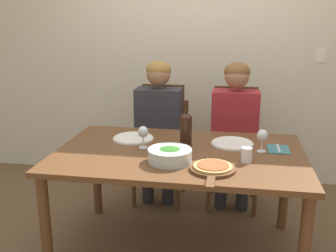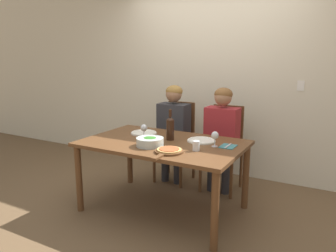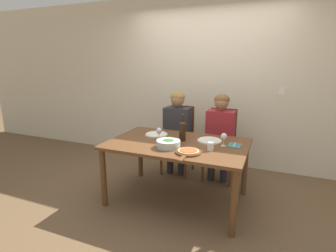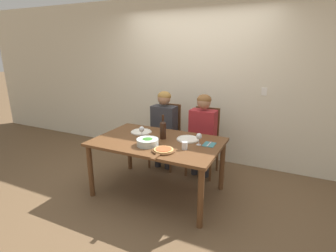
{
  "view_description": "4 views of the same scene",
  "coord_description": "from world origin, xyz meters",
  "px_view_note": "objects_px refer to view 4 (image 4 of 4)",
  "views": [
    {
      "loc": [
        0.33,
        -2.41,
        1.59
      ],
      "look_at": [
        -0.09,
        0.09,
        0.89
      ],
      "focal_mm": 42.0,
      "sensor_mm": 36.0,
      "label": 1
    },
    {
      "loc": [
        1.61,
        -2.8,
        1.6
      ],
      "look_at": [
        0.06,
        -0.01,
        0.91
      ],
      "focal_mm": 35.0,
      "sensor_mm": 36.0,
      "label": 2
    },
    {
      "loc": [
        1.03,
        -2.77,
        1.68
      ],
      "look_at": [
        -0.11,
        -0.02,
        0.94
      ],
      "focal_mm": 28.0,
      "sensor_mm": 36.0,
      "label": 3
    },
    {
      "loc": [
        1.49,
        -2.79,
        1.89
      ],
      "look_at": [
        0.11,
        0.08,
        0.93
      ],
      "focal_mm": 28.0,
      "sensor_mm": 36.0,
      "label": 4
    }
  ],
  "objects_px": {
    "fork_on_napkin": "(209,144)",
    "wine_bottle": "(163,129)",
    "dinner_plate_right": "(188,139)",
    "person_woman": "(164,122)",
    "wine_glass_right": "(199,137)",
    "wine_glass_left": "(142,130)",
    "water_tumbler": "(185,146)",
    "chair_right": "(204,139)",
    "dinner_plate_left": "(141,132)",
    "chair_left": "(167,133)",
    "person_man": "(202,128)",
    "pizza_on_board": "(163,151)",
    "broccoli_bowl": "(148,142)"
  },
  "relations": [
    {
      "from": "dinner_plate_left",
      "to": "fork_on_napkin",
      "type": "distance_m",
      "value": 1.01
    },
    {
      "from": "pizza_on_board",
      "to": "wine_glass_left",
      "type": "height_order",
      "value": "wine_glass_left"
    },
    {
      "from": "person_man",
      "to": "pizza_on_board",
      "type": "relative_size",
      "value": 3.08
    },
    {
      "from": "chair_left",
      "to": "water_tumbler",
      "type": "distance_m",
      "value": 1.25
    },
    {
      "from": "person_woman",
      "to": "dinner_plate_right",
      "type": "relative_size",
      "value": 4.27
    },
    {
      "from": "broccoli_bowl",
      "to": "chair_right",
      "type": "bearing_deg",
      "value": 70.34
    },
    {
      "from": "person_woman",
      "to": "pizza_on_board",
      "type": "relative_size",
      "value": 3.08
    },
    {
      "from": "water_tumbler",
      "to": "pizza_on_board",
      "type": "bearing_deg",
      "value": -137.31
    },
    {
      "from": "chair_left",
      "to": "person_man",
      "type": "relative_size",
      "value": 0.81
    },
    {
      "from": "wine_glass_left",
      "to": "water_tumbler",
      "type": "bearing_deg",
      "value": -13.05
    },
    {
      "from": "chair_left",
      "to": "dinner_plate_left",
      "type": "bearing_deg",
      "value": -96.46
    },
    {
      "from": "chair_right",
      "to": "dinner_plate_left",
      "type": "relative_size",
      "value": 3.48
    },
    {
      "from": "chair_right",
      "to": "wine_glass_left",
      "type": "xyz_separation_m",
      "value": [
        -0.6,
        -0.84,
        0.31
      ]
    },
    {
      "from": "water_tumbler",
      "to": "wine_glass_left",
      "type": "bearing_deg",
      "value": 166.95
    },
    {
      "from": "dinner_plate_right",
      "to": "wine_glass_right",
      "type": "relative_size",
      "value": 1.93
    },
    {
      "from": "person_woman",
      "to": "wine_glass_left",
      "type": "height_order",
      "value": "person_woman"
    },
    {
      "from": "chair_left",
      "to": "water_tumbler",
      "type": "bearing_deg",
      "value": -54.49
    },
    {
      "from": "water_tumbler",
      "to": "person_man",
      "type": "bearing_deg",
      "value": 94.76
    },
    {
      "from": "dinner_plate_right",
      "to": "fork_on_napkin",
      "type": "distance_m",
      "value": 0.31
    },
    {
      "from": "dinner_plate_left",
      "to": "wine_glass_left",
      "type": "height_order",
      "value": "wine_glass_left"
    },
    {
      "from": "dinner_plate_left",
      "to": "fork_on_napkin",
      "type": "height_order",
      "value": "dinner_plate_left"
    },
    {
      "from": "dinner_plate_left",
      "to": "chair_right",
      "type": "bearing_deg",
      "value": 43.18
    },
    {
      "from": "broccoli_bowl",
      "to": "pizza_on_board",
      "type": "relative_size",
      "value": 0.66
    },
    {
      "from": "chair_left",
      "to": "chair_right",
      "type": "distance_m",
      "value": 0.64
    },
    {
      "from": "chair_left",
      "to": "dinner_plate_right",
      "type": "relative_size",
      "value": 3.48
    },
    {
      "from": "chair_left",
      "to": "broccoli_bowl",
      "type": "relative_size",
      "value": 3.79
    },
    {
      "from": "wine_bottle",
      "to": "wine_glass_right",
      "type": "relative_size",
      "value": 2.12
    },
    {
      "from": "dinner_plate_right",
      "to": "person_woman",
      "type": "bearing_deg",
      "value": 138.41
    },
    {
      "from": "pizza_on_board",
      "to": "wine_glass_right",
      "type": "height_order",
      "value": "wine_glass_right"
    },
    {
      "from": "dinner_plate_right",
      "to": "pizza_on_board",
      "type": "bearing_deg",
      "value": -101.66
    },
    {
      "from": "dinner_plate_right",
      "to": "wine_bottle",
      "type": "bearing_deg",
      "value": -162.53
    },
    {
      "from": "chair_right",
      "to": "broccoli_bowl",
      "type": "xyz_separation_m",
      "value": [
        -0.38,
        -1.07,
        0.25
      ]
    },
    {
      "from": "chair_right",
      "to": "wine_glass_left",
      "type": "distance_m",
      "value": 1.08
    },
    {
      "from": "person_woman",
      "to": "broccoli_bowl",
      "type": "distance_m",
      "value": 0.99
    },
    {
      "from": "person_woman",
      "to": "person_man",
      "type": "bearing_deg",
      "value": 0.0
    },
    {
      "from": "dinner_plate_right",
      "to": "fork_on_napkin",
      "type": "bearing_deg",
      "value": -10.31
    },
    {
      "from": "wine_bottle",
      "to": "dinner_plate_left",
      "type": "relative_size",
      "value": 1.1
    },
    {
      "from": "wine_bottle",
      "to": "pizza_on_board",
      "type": "xyz_separation_m",
      "value": [
        0.21,
        -0.41,
        -0.11
      ]
    },
    {
      "from": "person_man",
      "to": "chair_right",
      "type": "bearing_deg",
      "value": 90.0
    },
    {
      "from": "person_woman",
      "to": "fork_on_napkin",
      "type": "relative_size",
      "value": 6.92
    },
    {
      "from": "wine_glass_right",
      "to": "dinner_plate_right",
      "type": "bearing_deg",
      "value": 148.11
    },
    {
      "from": "person_man",
      "to": "wine_bottle",
      "type": "bearing_deg",
      "value": -116.4
    },
    {
      "from": "chair_left",
      "to": "wine_bottle",
      "type": "distance_m",
      "value": 0.9
    },
    {
      "from": "wine_glass_right",
      "to": "chair_right",
      "type": "bearing_deg",
      "value": 102.51
    },
    {
      "from": "fork_on_napkin",
      "to": "wine_bottle",
      "type": "bearing_deg",
      "value": -176.04
    },
    {
      "from": "chair_right",
      "to": "wine_glass_left",
      "type": "relative_size",
      "value": 6.72
    },
    {
      "from": "chair_right",
      "to": "dinner_plate_right",
      "type": "distance_m",
      "value": 0.71
    },
    {
      "from": "dinner_plate_right",
      "to": "wine_glass_right",
      "type": "bearing_deg",
      "value": -31.89
    },
    {
      "from": "person_woman",
      "to": "broccoli_bowl",
      "type": "bearing_deg",
      "value": -74.95
    },
    {
      "from": "wine_bottle",
      "to": "wine_glass_right",
      "type": "distance_m",
      "value": 0.5
    }
  ]
}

